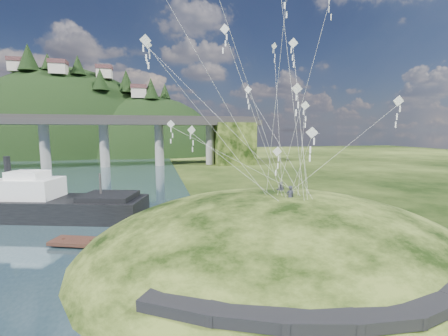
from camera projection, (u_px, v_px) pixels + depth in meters
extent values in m
plane|color=black|center=(191.00, 268.00, 23.15)|extent=(320.00, 320.00, 0.00)
ellipsoid|color=black|center=(277.00, 265.00, 27.08)|extent=(36.00, 32.00, 13.00)
cube|color=black|center=(180.00, 305.00, 14.83)|extent=(4.32, 3.62, 0.71)
cube|color=black|center=(248.00, 315.00, 13.91)|extent=(4.10, 2.97, 0.61)
cube|color=black|center=(318.00, 319.00, 13.62)|extent=(3.85, 2.37, 0.62)
cube|color=black|center=(381.00, 317.00, 13.87)|extent=(3.62, 1.83, 0.66)
cube|color=black|center=(430.00, 306.00, 14.74)|extent=(3.82, 2.27, 0.68)
cylinder|color=gray|center=(45.00, 145.00, 82.73)|extent=(2.60, 2.60, 13.00)
cylinder|color=gray|center=(104.00, 145.00, 86.23)|extent=(2.60, 2.60, 13.00)
cylinder|color=gray|center=(159.00, 144.00, 89.74)|extent=(2.60, 2.60, 13.00)
cylinder|color=gray|center=(210.00, 144.00, 93.24)|extent=(2.60, 2.60, 13.00)
cube|color=black|center=(233.00, 143.00, 94.94)|extent=(12.00, 11.00, 13.00)
ellipsoid|color=black|center=(71.00, 167.00, 136.58)|extent=(96.00, 68.00, 88.00)
ellipsoid|color=black|center=(149.00, 176.00, 137.26)|extent=(76.00, 56.00, 72.00)
cone|color=black|center=(28.00, 57.00, 117.70)|extent=(8.01, 8.01, 10.54)
cone|color=black|center=(48.00, 61.00, 118.91)|extent=(4.97, 4.97, 6.54)
cone|color=black|center=(78.00, 65.00, 119.70)|extent=(5.83, 5.83, 7.67)
cone|color=black|center=(100.00, 79.00, 117.70)|extent=(6.47, 6.47, 8.51)
cone|color=black|center=(126.00, 81.00, 126.38)|extent=(7.13, 7.13, 9.38)
cone|color=black|center=(151.00, 89.00, 124.29)|extent=(6.56, 6.56, 8.63)
cone|color=black|center=(165.00, 91.00, 131.06)|extent=(4.88, 4.88, 6.42)
cube|color=beige|center=(18.00, 67.00, 120.21)|extent=(6.00, 5.00, 4.00)
cube|color=brown|center=(17.00, 60.00, 119.87)|extent=(6.40, 5.40, 1.60)
cube|color=beige|center=(58.00, 69.00, 116.54)|extent=(6.00, 5.00, 4.00)
cube|color=brown|center=(58.00, 62.00, 116.20)|extent=(6.40, 5.40, 1.60)
cube|color=beige|center=(105.00, 74.00, 125.97)|extent=(6.00, 5.00, 4.00)
cube|color=brown|center=(104.00, 67.00, 125.63)|extent=(6.40, 5.40, 1.60)
cube|color=beige|center=(139.00, 93.00, 124.37)|extent=(6.00, 5.00, 4.00)
cube|color=brown|center=(139.00, 87.00, 124.03)|extent=(6.40, 5.40, 1.60)
cube|color=black|center=(54.00, 208.00, 36.10)|extent=(22.40, 11.73, 2.55)
cube|color=white|center=(29.00, 190.00, 35.98)|extent=(7.81, 6.08, 2.75)
cube|color=white|center=(28.00, 176.00, 35.77)|extent=(4.60, 3.93, 1.18)
cube|color=black|center=(109.00, 196.00, 35.53)|extent=(7.04, 6.37, 0.59)
cylinder|color=black|center=(7.00, 166.00, 35.76)|extent=(0.69, 0.69, 2.36)
cylinder|color=#2D2B2B|center=(100.00, 186.00, 35.42)|extent=(0.24, 0.24, 2.95)
cube|color=#331B14|center=(120.00, 243.00, 27.15)|extent=(12.91, 6.49, 0.33)
cylinder|color=#331B14|center=(63.00, 243.00, 27.89)|extent=(0.28, 0.28, 0.93)
cylinder|color=#331B14|center=(91.00, 244.00, 27.54)|extent=(0.28, 0.28, 0.93)
cylinder|color=#331B14|center=(120.00, 246.00, 27.18)|extent=(0.28, 0.28, 0.93)
cylinder|color=#331B14|center=(149.00, 247.00, 26.83)|extent=(0.28, 0.28, 0.93)
cylinder|color=#331B14|center=(180.00, 249.00, 26.47)|extent=(0.28, 0.28, 0.93)
imported|color=#292A36|center=(290.00, 186.00, 25.42)|extent=(0.71, 0.48, 1.93)
imported|color=#292A36|center=(281.00, 182.00, 28.70)|extent=(0.99, 0.91, 1.64)
cube|color=silver|center=(398.00, 101.00, 23.71)|extent=(0.87, 0.22, 0.86)
cube|color=silver|center=(398.00, 109.00, 23.79)|extent=(0.11, 0.03, 0.51)
cube|color=silver|center=(397.00, 117.00, 23.87)|extent=(0.11, 0.03, 0.51)
cube|color=silver|center=(397.00, 125.00, 23.94)|extent=(0.11, 0.03, 0.51)
cube|color=silver|center=(225.00, 29.00, 19.91)|extent=(0.59, 0.37, 0.65)
cube|color=silver|center=(225.00, 37.00, 19.97)|extent=(0.09, 0.04, 0.38)
cube|color=silver|center=(225.00, 44.00, 20.03)|extent=(0.09, 0.04, 0.38)
cube|color=silver|center=(225.00, 51.00, 20.09)|extent=(0.09, 0.04, 0.38)
cube|color=silver|center=(293.00, 43.00, 26.64)|extent=(0.85, 0.23, 0.86)
cube|color=silver|center=(293.00, 50.00, 26.71)|extent=(0.11, 0.02, 0.50)
cube|color=silver|center=(293.00, 57.00, 26.79)|extent=(0.11, 0.02, 0.50)
cube|color=silver|center=(293.00, 64.00, 26.87)|extent=(0.11, 0.02, 0.50)
cube|color=silver|center=(277.00, 152.00, 26.14)|extent=(0.88, 0.24, 0.86)
cube|color=silver|center=(277.00, 159.00, 26.22)|extent=(0.11, 0.05, 0.51)
cube|color=silver|center=(277.00, 166.00, 26.30)|extent=(0.11, 0.05, 0.51)
cube|color=silver|center=(277.00, 173.00, 26.37)|extent=(0.11, 0.05, 0.51)
cube|color=silver|center=(331.00, 1.00, 20.14)|extent=(0.09, 0.06, 0.40)
cube|color=silver|center=(330.00, 9.00, 20.20)|extent=(0.09, 0.06, 0.40)
cube|color=silver|center=(330.00, 16.00, 20.26)|extent=(0.09, 0.06, 0.40)
cube|color=silver|center=(274.00, 46.00, 30.64)|extent=(0.67, 0.21, 0.67)
cube|color=silver|center=(274.00, 51.00, 30.70)|extent=(0.08, 0.06, 0.40)
cube|color=silver|center=(274.00, 56.00, 30.76)|extent=(0.08, 0.06, 0.40)
cube|color=silver|center=(274.00, 61.00, 30.82)|extent=(0.08, 0.06, 0.40)
cube|color=silver|center=(297.00, 89.00, 21.55)|extent=(0.80, 0.28, 0.79)
cube|color=silver|center=(297.00, 97.00, 21.62)|extent=(0.11, 0.03, 0.47)
cube|color=silver|center=(296.00, 105.00, 21.69)|extent=(0.11, 0.03, 0.47)
cube|color=silver|center=(296.00, 113.00, 21.76)|extent=(0.11, 0.03, 0.47)
cube|color=silver|center=(287.00, 6.00, 19.48)|extent=(0.09, 0.03, 0.41)
cube|color=silver|center=(286.00, 14.00, 19.54)|extent=(0.09, 0.03, 0.41)
cube|color=silver|center=(312.00, 133.00, 17.74)|extent=(0.64, 0.38, 0.69)
cube|color=silver|center=(312.00, 141.00, 17.80)|extent=(0.09, 0.03, 0.41)
cube|color=silver|center=(311.00, 150.00, 17.87)|extent=(0.09, 0.03, 0.41)
cube|color=silver|center=(311.00, 158.00, 17.93)|extent=(0.09, 0.03, 0.41)
cube|color=silver|center=(305.00, 106.00, 25.42)|extent=(0.78, 0.24, 0.76)
cube|color=silver|center=(305.00, 112.00, 25.48)|extent=(0.10, 0.03, 0.45)
cube|color=silver|center=(305.00, 119.00, 25.55)|extent=(0.10, 0.03, 0.45)
cube|color=silver|center=(304.00, 125.00, 25.62)|extent=(0.10, 0.03, 0.45)
cube|color=silver|center=(145.00, 40.00, 19.20)|extent=(0.74, 0.24, 0.72)
cube|color=silver|center=(146.00, 49.00, 19.27)|extent=(0.10, 0.05, 0.43)
cube|color=silver|center=(146.00, 57.00, 19.33)|extent=(0.10, 0.05, 0.43)
cube|color=silver|center=(146.00, 65.00, 19.40)|extent=(0.10, 0.05, 0.43)
cube|color=silver|center=(171.00, 124.00, 28.58)|extent=(0.77, 0.18, 0.76)
cube|color=silver|center=(171.00, 130.00, 28.65)|extent=(0.10, 0.03, 0.44)
cube|color=silver|center=(171.00, 135.00, 28.72)|extent=(0.10, 0.03, 0.44)
cube|color=silver|center=(171.00, 141.00, 28.79)|extent=(0.10, 0.03, 0.44)
cube|color=silver|center=(148.00, 45.00, 27.02)|extent=(0.72, 0.26, 0.70)
cube|color=silver|center=(148.00, 51.00, 27.08)|extent=(0.09, 0.07, 0.42)
cube|color=silver|center=(148.00, 56.00, 27.15)|extent=(0.09, 0.07, 0.42)
cube|color=silver|center=(148.00, 62.00, 27.21)|extent=(0.09, 0.07, 0.42)
cube|color=silver|center=(192.00, 130.00, 25.32)|extent=(0.73, 0.33, 0.77)
cube|color=silver|center=(192.00, 136.00, 25.39)|extent=(0.10, 0.07, 0.45)
cube|color=silver|center=(192.00, 143.00, 25.46)|extent=(0.10, 0.07, 0.45)
cube|color=silver|center=(192.00, 149.00, 25.52)|extent=(0.10, 0.07, 0.45)
cube|color=silver|center=(248.00, 90.00, 32.50)|extent=(0.63, 0.66, 0.85)
cube|color=silver|center=(248.00, 95.00, 32.57)|extent=(0.11, 0.08, 0.50)
cube|color=silver|center=(248.00, 101.00, 32.65)|extent=(0.11, 0.08, 0.50)
cube|color=silver|center=(248.00, 107.00, 32.73)|extent=(0.11, 0.08, 0.50)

